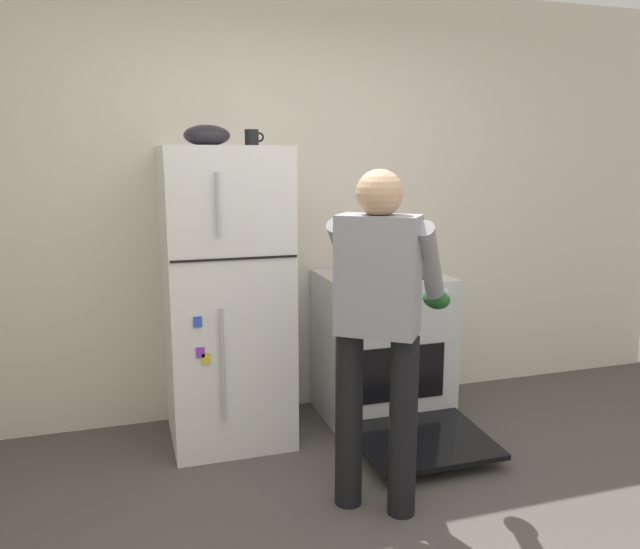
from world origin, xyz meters
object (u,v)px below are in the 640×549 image
(person_cook, at_px, (379,312))
(coffee_mug, at_px, (252,138))
(stove_range, at_px, (383,348))
(red_pot, at_px, (362,268))
(mixing_bowl, at_px, (207,135))
(refrigerator, at_px, (226,296))

(person_cook, bearing_deg, coffee_mug, 109.36)
(stove_range, height_order, coffee_mug, coffee_mug)
(person_cook, xyz_separation_m, red_pot, (0.28, 0.93, 0.03))
(stove_range, height_order, mixing_bowl, mixing_bowl)
(coffee_mug, bearing_deg, person_cook, -70.64)
(refrigerator, xyz_separation_m, person_cook, (0.55, -0.98, 0.10))
(refrigerator, height_order, stove_range, refrigerator)
(refrigerator, relative_size, stove_range, 1.39)
(coffee_mug, bearing_deg, stove_range, -4.84)
(stove_range, bearing_deg, refrigerator, 178.97)
(red_pot, height_order, mixing_bowl, mixing_bowl)
(stove_range, bearing_deg, coffee_mug, 175.16)
(person_cook, xyz_separation_m, mixing_bowl, (-0.63, 0.98, 0.81))
(mixing_bowl, bearing_deg, coffee_mug, 10.78)
(refrigerator, relative_size, coffee_mug, 15.26)
(red_pot, distance_m, coffee_mug, 1.01)
(refrigerator, height_order, red_pot, refrigerator)
(stove_range, relative_size, mixing_bowl, 4.84)
(red_pot, bearing_deg, mixing_bowl, 176.84)
(stove_range, height_order, person_cook, person_cook)
(refrigerator, distance_m, person_cook, 1.13)
(stove_range, xyz_separation_m, coffee_mug, (-0.80, 0.07, 1.30))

